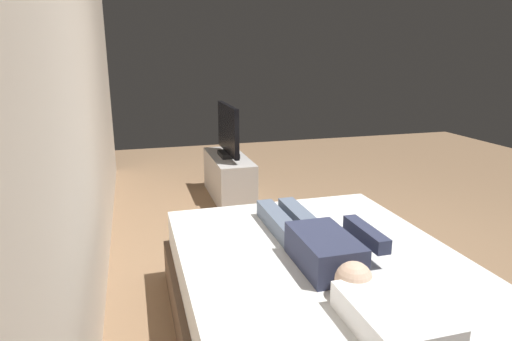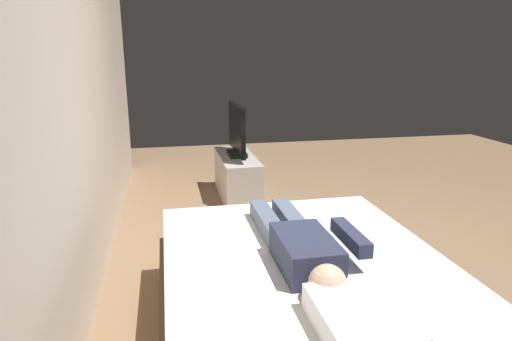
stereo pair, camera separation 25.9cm
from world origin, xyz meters
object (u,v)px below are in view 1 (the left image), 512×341
Objects in this scene: person at (317,242)px; tv at (228,132)px; bed at (321,300)px; remote at (367,236)px; tv_stand at (229,177)px; pillow at (393,316)px.

tv reaches higher than person.
tv is (2.74, -0.06, 0.52)m from bed.
person is 8.40× the size of remote.
remote reaches higher than tv_stand.
pillow is 0.38× the size of person.
bed is 13.52× the size of remote.
bed is at bearing -0.00° from pillow.
bed is at bearing 178.72° from tv_stand.
remote is 2.59m from tv.
tv is at bearing -1.02° from pillow.
tv reaches higher than bed.
bed is at bearing 178.72° from tv.
person reaches higher than tv_stand.
pillow is 3.20× the size of remote.
person is at bearing 2.02° from pillow.
remote is (0.87, -0.38, -0.05)m from pillow.
remote is at bearing -64.61° from bed.
bed is 0.51m from remote.
tv_stand is at bearing -1.83° from person.
person is 2.72m from tv.
tv is (2.56, 0.32, 0.24)m from remote.
remote is at bearing -172.92° from tv_stand.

